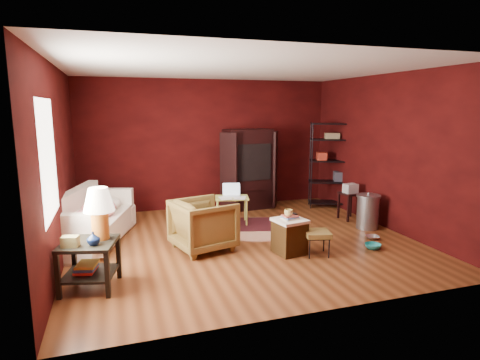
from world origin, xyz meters
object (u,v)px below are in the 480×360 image
at_px(armchair, 203,222).
at_px(wire_shelving, 331,161).
at_px(tv_armoire, 248,168).
at_px(hamper, 290,235).
at_px(laptop_desk, 232,200).
at_px(side_table, 94,228).
at_px(sofa, 92,219).

height_order(armchair, wire_shelving, wire_shelving).
bearing_deg(tv_armoire, hamper, -101.43).
bearing_deg(wire_shelving, hamper, -109.67).
relative_size(armchair, laptop_desk, 1.13).
distance_m(laptop_desk, wire_shelving, 2.63).
bearing_deg(tv_armoire, side_table, -139.36).
bearing_deg(side_table, hamper, 6.58).
bearing_deg(hamper, laptop_desk, 102.45).
relative_size(armchair, side_table, 0.70).
height_order(sofa, wire_shelving, wire_shelving).
xyz_separation_m(armchair, tv_armoire, (1.52, 2.27, 0.47)).
distance_m(hamper, wire_shelving, 3.28).
distance_m(armchair, laptop_desk, 1.45).
bearing_deg(laptop_desk, hamper, -64.04).
height_order(laptop_desk, tv_armoire, tv_armoire).
xyz_separation_m(armchair, wire_shelving, (3.31, 1.83, 0.59)).
bearing_deg(side_table, wire_shelving, 29.26).
xyz_separation_m(hamper, tv_armoire, (0.31, 2.84, 0.62)).
bearing_deg(sofa, tv_armoire, -45.54).
xyz_separation_m(sofa, hamper, (2.87, -1.42, -0.12)).
relative_size(armchair, wire_shelving, 0.47).
distance_m(armchair, tv_armoire, 2.77).
xyz_separation_m(side_table, hamper, (2.76, 0.32, -0.46)).
bearing_deg(hamper, tv_armoire, 83.80).
distance_m(hamper, laptop_desk, 1.82).
bearing_deg(wire_shelving, armchair, -129.61).
distance_m(sofa, laptop_desk, 2.50).
bearing_deg(armchair, tv_armoire, -48.86).
relative_size(sofa, hamper, 3.31).
height_order(sofa, tv_armoire, tv_armoire).
bearing_deg(hamper, armchair, 154.50).
relative_size(tv_armoire, wire_shelving, 0.93).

